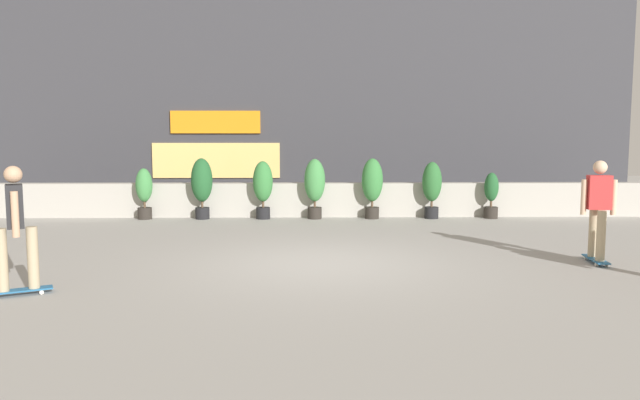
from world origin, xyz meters
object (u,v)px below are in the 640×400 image
potted_plant_6 (491,194)px  potted_plant_3 (315,184)px  potted_plant_1 (202,184)px  skater_far_left (598,207)px  potted_plant_5 (432,186)px  potted_plant_4 (372,183)px  potted_plant_0 (144,191)px  skater_far_right (16,224)px  potted_plant_2 (263,185)px

potted_plant_6 → potted_plant_3: bearing=-180.0°
potted_plant_1 → skater_far_left: size_ratio=0.93×
potted_plant_1 → potted_plant_5: 5.95m
potted_plant_4 → potted_plant_5: bearing=0.0°
potted_plant_0 → potted_plant_1: (1.48, 0.00, 0.19)m
potted_plant_6 → potted_plant_0: bearing=-180.0°
potted_plant_1 → potted_plant_4: (4.40, -0.00, -0.00)m
potted_plant_4 → potted_plant_6: bearing=0.0°
skater_far_left → skater_far_right: (-8.54, -1.87, 0.00)m
potted_plant_2 → potted_plant_5: bearing=-0.0°
potted_plant_4 → potted_plant_5: 1.55m
skater_far_right → potted_plant_3: bearing=62.2°
potted_plant_0 → potted_plant_3: bearing=0.0°
potted_plant_0 → potted_plant_5: (7.44, -0.00, 0.12)m
potted_plant_1 → potted_plant_4: size_ratio=1.00×
skater_far_left → skater_far_right: 8.74m
potted_plant_5 → potted_plant_1: bearing=180.0°
potted_plant_3 → skater_far_left: 7.25m
potted_plant_2 → potted_plant_4: size_ratio=0.96×
potted_plant_1 → potted_plant_3: size_ratio=1.01×
potted_plant_6 → skater_far_right: (-8.54, -7.48, 0.31)m
skater_far_left → skater_far_right: same height
skater_far_left → skater_far_right: bearing=-167.6°
potted_plant_1 → skater_far_right: 7.55m
potted_plant_1 → potted_plant_6: bearing=0.0°
skater_far_left → potted_plant_6: bearing=90.1°
skater_far_left → potted_plant_1: bearing=143.3°
potted_plant_0 → potted_plant_3: size_ratio=0.85×
potted_plant_4 → potted_plant_5: (1.55, 0.00, -0.06)m
potted_plant_0 → potted_plant_4: potted_plant_4 is taller
potted_plant_2 → potted_plant_6: bearing=0.0°
potted_plant_6 → potted_plant_5: bearing=-180.0°
potted_plant_2 → skater_far_left: skater_far_left is taller
potted_plant_3 → potted_plant_4: bearing=-0.0°
potted_plant_3 → potted_plant_6: 4.61m
potted_plant_1 → skater_far_right: (-1.03, -7.48, 0.02)m
potted_plant_4 → skater_far_right: (-5.43, -7.48, 0.03)m
potted_plant_6 → skater_far_right: 11.35m
potted_plant_1 → potted_plant_0: bearing=180.0°
potted_plant_2 → potted_plant_3: potted_plant_3 is taller
potted_plant_3 → potted_plant_1: bearing=180.0°
potted_plant_4 → potted_plant_6: size_ratio=1.31×
potted_plant_0 → skater_far_left: 10.60m
potted_plant_1 → potted_plant_3: potted_plant_1 is taller
skater_far_left → potted_plant_0: bearing=148.1°
potted_plant_1 → potted_plant_6: 7.51m
potted_plant_5 → skater_far_left: bearing=-74.4°
potted_plant_2 → potted_plant_4: bearing=-0.0°
potted_plant_0 → skater_far_right: skater_far_right is taller
potted_plant_2 → potted_plant_3: 1.34m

